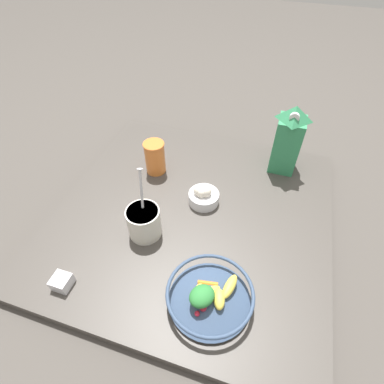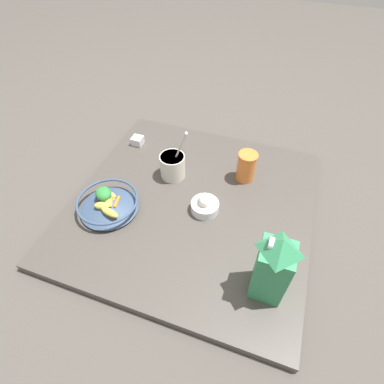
{
  "view_description": "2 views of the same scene",
  "coord_description": "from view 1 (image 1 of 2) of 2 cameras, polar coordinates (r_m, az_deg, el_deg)",
  "views": [
    {
      "loc": [
        0.2,
        -0.63,
        0.81
      ],
      "look_at": [
        -0.01,
        0.04,
        0.09
      ],
      "focal_mm": 28.0,
      "sensor_mm": 36.0,
      "label": 1
    },
    {
      "loc": [
        0.72,
        0.25,
        0.91
      ],
      "look_at": [
        -0.0,
        -0.0,
        0.09
      ],
      "focal_mm": 28.0,
      "sensor_mm": 36.0,
      "label": 2
    }
  ],
  "objects": [
    {
      "name": "yogurt_tub",
      "position": [
        0.93,
        -9.16,
        -5.45
      ],
      "size": [
        0.1,
        0.12,
        0.22
      ],
      "color": "silver",
      "rests_on": "countertop"
    },
    {
      "name": "fruit_bowl",
      "position": [
        0.82,
        3.39,
        -19.1
      ],
      "size": [
        0.23,
        0.23,
        0.08
      ],
      "color": "#384C6B",
      "rests_on": "countertop"
    },
    {
      "name": "garlic_bowl",
      "position": [
        1.03,
        2.18,
        -0.81
      ],
      "size": [
        0.11,
        0.11,
        0.07
      ],
      "color": "white",
      "rests_on": "countertop"
    },
    {
      "name": "ground_plane",
      "position": [
        1.05,
        0.06,
        -5.11
      ],
      "size": [
        6.0,
        6.0,
        0.0
      ],
      "primitive_type": "plane",
      "color": "#4C4742"
    },
    {
      "name": "spice_jar",
      "position": [
        0.93,
        -23.52,
        -15.48
      ],
      "size": [
        0.05,
        0.05,
        0.04
      ],
      "color": "silver",
      "rests_on": "countertop"
    },
    {
      "name": "countertop",
      "position": [
        1.03,
        0.06,
        -4.5
      ],
      "size": [
        0.91,
        0.91,
        0.03
      ],
      "color": "#47423D",
      "rests_on": "ground_plane"
    },
    {
      "name": "milk_carton",
      "position": [
        1.16,
        17.82,
        9.57
      ],
      "size": [
        0.09,
        0.09,
        0.27
      ],
      "color": "#338C59",
      "rests_on": "countertop"
    },
    {
      "name": "drinking_cup",
      "position": [
        1.14,
        -7.08,
        6.69
      ],
      "size": [
        0.08,
        0.08,
        0.13
      ],
      "color": "orange",
      "rests_on": "countertop"
    }
  ]
}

